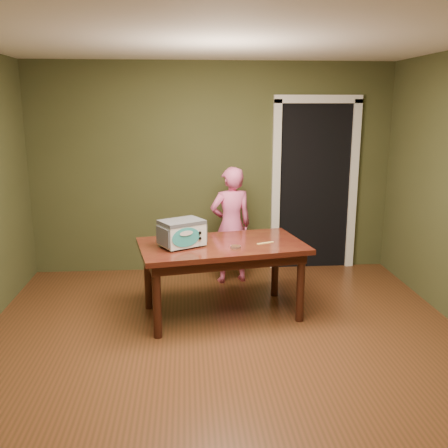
% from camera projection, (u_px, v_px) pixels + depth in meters
% --- Properties ---
extents(floor, '(5.00, 5.00, 0.00)m').
position_uv_depth(floor, '(230.00, 364.00, 4.10)').
color(floor, '#592E19').
rests_on(floor, ground).
extents(room_shell, '(4.52, 5.02, 2.61)m').
position_uv_depth(room_shell, '(230.00, 156.00, 3.71)').
color(room_shell, '#404324').
rests_on(room_shell, ground).
extents(doorway, '(1.10, 0.66, 2.25)m').
position_uv_depth(doorway, '(309.00, 184.00, 6.65)').
color(doorway, black).
rests_on(doorway, ground).
extents(dining_table, '(1.74, 1.18, 0.75)m').
position_uv_depth(dining_table, '(222.00, 253.00, 4.94)').
color(dining_table, '#36100C').
rests_on(dining_table, floor).
extents(toy_oven, '(0.49, 0.44, 0.26)m').
position_uv_depth(toy_oven, '(182.00, 232.00, 4.78)').
color(toy_oven, '#4C4F54').
rests_on(toy_oven, dining_table).
extents(baking_pan, '(0.10, 0.10, 0.02)m').
position_uv_depth(baking_pan, '(236.00, 247.00, 4.76)').
color(baking_pan, silver).
rests_on(baking_pan, dining_table).
extents(spatula, '(0.18, 0.09, 0.01)m').
position_uv_depth(spatula, '(265.00, 243.00, 4.91)').
color(spatula, '#F5CC6A').
rests_on(spatula, dining_table).
extents(child, '(0.57, 0.44, 1.39)m').
position_uv_depth(child, '(231.00, 225.00, 5.89)').
color(child, '#E05C91').
rests_on(child, floor).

